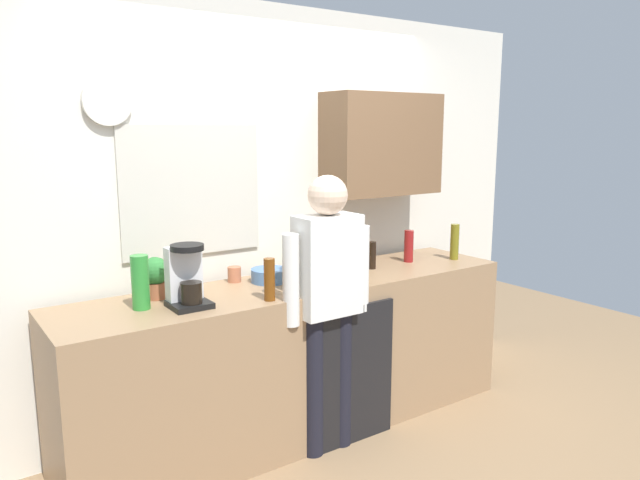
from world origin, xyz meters
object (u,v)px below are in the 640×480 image
mixing_bowl (269,275)px  dish_soap (302,261)px  bottle_olive_oil (455,242)px  potted_plant (155,275)px  bottle_clear_soda (140,282)px  cup_terracotta_mug (234,274)px  person_at_sink (327,292)px  coffee_maker (186,279)px  bottle_red_vinegar (409,246)px  bottle_green_wine (337,254)px  bottle_amber_beer (269,279)px  bottle_dark_sauce (372,255)px

mixing_bowl → dish_soap: (0.28, 0.07, 0.04)m
mixing_bowl → dish_soap: 0.29m
bottle_olive_oil → potted_plant: bearing=173.7°
potted_plant → dish_soap: bearing=2.2°
bottle_clear_soda → dish_soap: bearing=9.1°
cup_terracotta_mug → bottle_olive_oil: bearing=-11.4°
cup_terracotta_mug → person_at_sink: size_ratio=0.06×
bottle_olive_oil → cup_terracotta_mug: (-1.56, 0.32, -0.08)m
potted_plant → dish_soap: size_ratio=1.28×
coffee_maker → potted_plant: 0.24m
cup_terracotta_mug → mixing_bowl: (0.17, -0.12, -0.01)m
dish_soap → person_at_sink: person_at_sink is taller
bottle_red_vinegar → bottle_green_wine: bearing=-172.5°
bottle_olive_oil → bottle_red_vinegar: bearing=158.9°
cup_terracotta_mug → person_at_sink: 0.62m
bottle_amber_beer → bottle_olive_oil: (1.58, 0.15, 0.01)m
bottle_amber_beer → bottle_green_wine: 0.61m
bottle_green_wine → person_at_sink: person_at_sink is taller
bottle_red_vinegar → mixing_bowl: bearing=176.2°
bottle_amber_beer → bottle_green_wine: size_ratio=0.77×
bottle_dark_sauce → potted_plant: bearing=175.1°
cup_terracotta_mug → dish_soap: (0.46, -0.05, 0.03)m
bottle_clear_soda → person_at_sink: person_at_sink is taller
bottle_clear_soda → person_at_sink: (0.95, -0.31, -0.13)m
bottle_clear_soda → bottle_olive_oil: 2.20m
bottle_amber_beer → mixing_bowl: bearing=60.0°
bottle_dark_sauce → cup_terracotta_mug: size_ratio=1.96×
coffee_maker → person_at_sink: bearing=-16.8°
bottle_clear_soda → bottle_red_vinegar: bearing=1.0°
dish_soap → person_at_sink: (-0.15, -0.48, -0.07)m
bottle_clear_soda → bottle_dark_sauce: bearing=0.7°
cup_terracotta_mug → bottle_clear_soda: bearing=-160.8°
bottle_red_vinegar → coffee_maker: bearing=-175.9°
bottle_clear_soda → potted_plant: bottle_clear_soda is taller
bottle_amber_beer → dish_soap: size_ratio=1.28×
potted_plant → person_at_sink: bearing=-28.6°
bottle_green_wine → cup_terracotta_mug: bottle_green_wine is taller
cup_terracotta_mug → person_at_sink: bearing=-60.1°
bottle_amber_beer → mixing_bowl: (0.20, 0.34, -0.08)m
coffee_maker → mixing_bowl: 0.64m
bottle_olive_oil → cup_terracotta_mug: bottle_olive_oil is taller
bottle_dark_sauce → bottle_olive_oil: 0.67m
coffee_maker → cup_terracotta_mug: coffee_maker is taller
bottle_red_vinegar → cup_terracotta_mug: bottle_red_vinegar is taller
person_at_sink → bottle_clear_soda: bearing=162.8°
bottle_clear_soda → bottle_amber_beer: size_ratio=1.22×
bottle_clear_soda → bottle_red_vinegar: (1.88, 0.03, -0.03)m
bottle_olive_oil → dish_soap: size_ratio=1.39×
bottle_dark_sauce → bottle_green_wine: size_ratio=0.60×
bottle_red_vinegar → dish_soap: bottle_red_vinegar is taller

